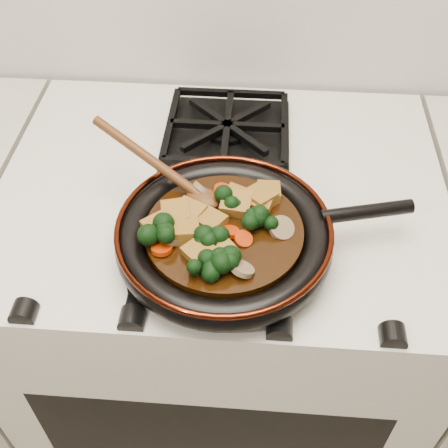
{
  "coord_description": "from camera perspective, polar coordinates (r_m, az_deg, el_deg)",
  "views": [
    {
      "loc": [
        0.06,
        0.99,
        1.55
      ],
      "look_at": [
        0.02,
        1.54,
        0.97
      ],
      "focal_mm": 45.0,
      "sensor_mm": 36.0,
      "label": 1
    }
  ],
  "objects": [
    {
      "name": "tofu_cube_8",
      "position": [
        0.84,
        1.22,
        2.79
      ],
      "size": [
        0.05,
        0.04,
        0.03
      ],
      "primitive_type": "cube",
      "rotation": [
        0.1,
        -0.11,
        2.81
      ],
      "color": "brown",
      "rests_on": "braising_sauce"
    },
    {
      "name": "tofu_cube_7",
      "position": [
        0.79,
        -4.14,
        -0.54
      ],
      "size": [
        0.05,
        0.06,
        0.03
      ],
      "primitive_type": "cube",
      "rotation": [
        -0.1,
        0.03,
        0.18
      ],
      "color": "brown",
      "rests_on": "braising_sauce"
    },
    {
      "name": "tofu_cube_5",
      "position": [
        0.8,
        -6.85,
        -0.21
      ],
      "size": [
        0.05,
        0.05,
        0.02
      ],
      "primitive_type": "cube",
      "rotation": [
        -0.05,
        -0.02,
        0.7
      ],
      "color": "brown",
      "rests_on": "braising_sauce"
    },
    {
      "name": "mushroom_slice_1",
      "position": [
        0.75,
        1.87,
        -4.58
      ],
      "size": [
        0.05,
        0.05,
        0.02
      ],
      "primitive_type": "cylinder",
      "rotation": [
        0.49,
        0.0,
        2.35
      ],
      "color": "brown",
      "rests_on": "braising_sauce"
    },
    {
      "name": "tofu_cube_0",
      "position": [
        0.85,
        4.54,
        3.22
      ],
      "size": [
        0.04,
        0.04,
        0.02
      ],
      "primitive_type": "cube",
      "rotation": [
        0.06,
        0.04,
        1.64
      ],
      "color": "brown",
      "rests_on": "braising_sauce"
    },
    {
      "name": "tofu_cube_3",
      "position": [
        0.83,
        1.23,
        1.98
      ],
      "size": [
        0.05,
        0.05,
        0.03
      ],
      "primitive_type": "cube",
      "rotation": [
        -0.11,
        -0.02,
        3.03
      ],
      "color": "brown",
      "rests_on": "braising_sauce"
    },
    {
      "name": "tofu_cube_6",
      "position": [
        0.8,
        -1.33,
        0.2
      ],
      "size": [
        0.05,
        0.05,
        0.02
      ],
      "primitive_type": "cube",
      "rotation": [
        -0.05,
        0.01,
        0.97
      ],
      "color": "brown",
      "rests_on": "braising_sauce"
    },
    {
      "name": "broccoli_floret_2",
      "position": [
        0.75,
        0.13,
        -3.62
      ],
      "size": [
        0.08,
        0.07,
        0.07
      ],
      "primitive_type": null,
      "rotation": [
        0.18,
        0.15,
        1.42
      ],
      "color": "black",
      "rests_on": "braising_sauce"
    },
    {
      "name": "broccoli_floret_0",
      "position": [
        0.83,
        0.81,
        2.11
      ],
      "size": [
        0.06,
        0.07,
        0.06
      ],
      "primitive_type": null,
      "rotation": [
        0.01,
        -0.16,
        1.65
      ],
      "color": "black",
      "rests_on": "braising_sauce"
    },
    {
      "name": "broccoli_floret_4",
      "position": [
        0.78,
        -6.57,
        -1.01
      ],
      "size": [
        0.08,
        0.09,
        0.07
      ],
      "primitive_type": null,
      "rotation": [
        -0.22,
        0.0,
        2.77
      ],
      "color": "black",
      "rests_on": "braising_sauce"
    },
    {
      "name": "carrot_coin_5",
      "position": [
        0.79,
        0.61,
        -0.81
      ],
      "size": [
        0.03,
        0.03,
        0.01
      ],
      "primitive_type": "cylinder",
      "rotation": [
        -0.23,
        0.04,
        0.0
      ],
      "color": "#A92804",
      "rests_on": "braising_sauce"
    },
    {
      "name": "mushroom_slice_2",
      "position": [
        0.79,
        -5.75,
        -1.35
      ],
      "size": [
        0.05,
        0.05,
        0.03
      ],
      "primitive_type": "cylinder",
      "rotation": [
        0.65,
        0.0,
        2.55
      ],
      "color": "brown",
      "rests_on": "braising_sauce"
    },
    {
      "name": "skillet",
      "position": [
        0.81,
        0.16,
        -1.23
      ],
      "size": [
        0.44,
        0.32,
        0.05
      ],
      "rotation": [
        0.0,
        0.0,
        0.24
      ],
      "color": "black",
      "rests_on": "burner_grate_front"
    },
    {
      "name": "broccoli_floret_3",
      "position": [
        0.77,
        -1.23,
        -2.05
      ],
      "size": [
        0.09,
        0.09,
        0.06
      ],
      "primitive_type": null,
      "rotation": [
        -0.1,
        -0.01,
        0.59
      ],
      "color": "black",
      "rests_on": "braising_sauce"
    },
    {
      "name": "tofu_cube_9",
      "position": [
        0.76,
        -2.44,
        -3.0
      ],
      "size": [
        0.06,
        0.05,
        0.03
      ],
      "primitive_type": "cube",
      "rotation": [
        -0.11,
        0.09,
        2.32
      ],
      "color": "brown",
      "rests_on": "braising_sauce"
    },
    {
      "name": "wooden_spoon",
      "position": [
        0.85,
        -5.13,
        4.84
      ],
      "size": [
        0.13,
        0.09,
        0.21
      ],
      "rotation": [
        0.0,
        0.0,
        2.64
      ],
      "color": "#4D2A10",
      "rests_on": "braising_sauce"
    },
    {
      "name": "broccoli_floret_1",
      "position": [
        0.8,
        3.27,
        0.19
      ],
      "size": [
        0.07,
        0.07,
        0.06
      ],
      "primitive_type": null,
      "rotation": [
        -0.22,
        0.04,
        0.24
      ],
      "color": "black",
      "rests_on": "braising_sauce"
    },
    {
      "name": "burner_grate_back",
      "position": [
        1.05,
        0.33,
        9.61
      ],
      "size": [
        0.23,
        0.23,
        0.03
      ],
      "primitive_type": null,
      "color": "black",
      "rests_on": "stove"
    },
    {
      "name": "carrot_coin_4",
      "position": [
        0.79,
        -3.73,
        -1.1
      ],
      "size": [
        0.03,
        0.03,
        0.01
      ],
      "primitive_type": "cylinder",
      "rotation": [
        -0.02,
        0.1,
        0.0
      ],
      "color": "#A92804",
      "rests_on": "braising_sauce"
    },
    {
      "name": "carrot_coin_1",
      "position": [
        0.85,
        -0.06,
        3.3
      ],
      "size": [
        0.03,
        0.03,
        0.02
      ],
      "primitive_type": "cylinder",
      "rotation": [
        0.01,
        0.31,
        0.0
      ],
      "color": "#A92804",
      "rests_on": "braising_sauce"
    },
    {
      "name": "tofu_cube_1",
      "position": [
        0.83,
        3.76,
        2.24
      ],
      "size": [
        0.04,
        0.05,
        0.02
      ],
      "primitive_type": "cube",
      "rotation": [
        0.0,
        -0.06,
        1.3
      ],
      "color": "brown",
      "rests_on": "braising_sauce"
    },
    {
      "name": "carrot_coin_2",
      "position": [
        0.85,
        1.06,
        3.11
      ],
      "size": [
        0.03,
        0.03,
        0.02
      ],
      "primitive_type": "cylinder",
      "rotation": [
        0.29,
        0.06,
        0.0
      ],
      "color": "#A92804",
      "rests_on": "braising_sauce"
    },
    {
      "name": "broccoli_floret_6",
      "position": [
        0.8,
        4.47,
        0.26
      ],
      "size": [
        0.09,
        0.09,
        0.06
      ],
      "primitive_type": null,
      "rotation": [
        -0.02,
        -0.22,
        2.35
      ],
      "color": "black",
      "rests_on": "braising_sauce"
    },
    {
      "name": "mushroom_slice_4",
      "position": [
        0.79,
        -5.75,
        -1.35
      ],
      "size": [
        0.04,
        0.04,
        0.03
      ],
      "primitive_type": "cylinder",
      "rotation": [
        0.78,
        0.0,
        2.5
      ],
      "color": "brown",
      "rests_on": "braising_sauce"
    },
    {
      "name": "mushroom_slice_3",
      "position": [
        0.8,
        5.87,
        -0.42
      ],
      "size": [
        0.05,
        0.05,
        0.02
      ],
      "primitive_type": "cylinder",
      "rotation": [
        0.49,
        0.0,
        0.7
      ],
      "color": "brown",
      "rests_on": "braising_sauce"
    },
    {
      "name": "braising_sauce",
      "position": [
        0.81,
        0.0,
        -1.02
      ],
      "size": [
        0.23,
        0.23,
        0.02
      ],
      "primitive_type": "cylinder",
      "color": "black",
      "rests_on": "skillet"
    },
    {
      "name": "tofu_cube_2",
      "position": [
        0.81,
        -4.89,
        1.01
      ],
      "size": [
        0.05,
        0.05,
        0.03
      ],
      "primitive_type": "cube",
      "rotation": [
        -0.06,
        -0.03,
        1.77
      ],
      "color": "brown",
      "rests_on": "braising_sauce"
    },
    {
      "name": "broccoli_floret_5",
      "position": [
        0.75,
        -2.03,
        -4.19
      ],
      "size": [
        0.08,
        0.09,
        0.07
      ],
      "primitive_type": null,
      "rotation": [
        0.2,
        0.15,
        2.26
      ],
      "color": "black",
      "rests_on": "braising_sauce"
    },
    {
      "name": "carrot_coin_3",
      "position": [
        0.78,
        -6.34,
        -2.46
      ],
      "size": [
        0.03,
        0.03,
        0.01
      ],
      "primitive_type": "cylinder",
      "rotation": [
        -0.17,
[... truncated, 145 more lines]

